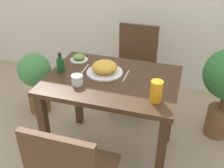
{
  "coord_description": "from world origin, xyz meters",
  "views": [
    {
      "loc": [
        0.5,
        -1.61,
        1.7
      ],
      "look_at": [
        0.0,
        0.0,
        0.7
      ],
      "focal_mm": 42.0,
      "sensor_mm": 36.0,
      "label": 1
    }
  ],
  "objects_px": {
    "food_plate": "(105,68)",
    "potted_plant_left": "(36,77)",
    "juice_glass": "(156,91)",
    "chair_far": "(135,65)",
    "drink_cup": "(77,80)",
    "side_plate": "(79,58)",
    "sauce_bottle": "(61,64)"
  },
  "relations": [
    {
      "from": "food_plate",
      "to": "sauce_bottle",
      "type": "height_order",
      "value": "sauce_bottle"
    },
    {
      "from": "juice_glass",
      "to": "potted_plant_left",
      "type": "distance_m",
      "value": 1.46
    },
    {
      "from": "juice_glass",
      "to": "potted_plant_left",
      "type": "bearing_deg",
      "value": 156.17
    },
    {
      "from": "food_plate",
      "to": "potted_plant_left",
      "type": "height_order",
      "value": "food_plate"
    },
    {
      "from": "chair_far",
      "to": "juice_glass",
      "type": "relative_size",
      "value": 6.15
    },
    {
      "from": "chair_far",
      "to": "potted_plant_left",
      "type": "distance_m",
      "value": 1.02
    },
    {
      "from": "food_plate",
      "to": "drink_cup",
      "type": "xyz_separation_m",
      "value": [
        -0.13,
        -0.22,
        -0.01
      ]
    },
    {
      "from": "chair_far",
      "to": "juice_glass",
      "type": "bearing_deg",
      "value": -70.44
    },
    {
      "from": "drink_cup",
      "to": "food_plate",
      "type": "bearing_deg",
      "value": 59.18
    },
    {
      "from": "side_plate",
      "to": "potted_plant_left",
      "type": "relative_size",
      "value": 0.22
    },
    {
      "from": "chair_far",
      "to": "sauce_bottle",
      "type": "height_order",
      "value": "sauce_bottle"
    },
    {
      "from": "chair_far",
      "to": "drink_cup",
      "type": "distance_m",
      "value": 0.99
    },
    {
      "from": "drink_cup",
      "to": "potted_plant_left",
      "type": "bearing_deg",
      "value": 143.8
    },
    {
      "from": "drink_cup",
      "to": "sauce_bottle",
      "type": "xyz_separation_m",
      "value": [
        -0.2,
        0.14,
        0.02
      ]
    },
    {
      "from": "chair_far",
      "to": "food_plate",
      "type": "relative_size",
      "value": 3.19
    },
    {
      "from": "drink_cup",
      "to": "potted_plant_left",
      "type": "relative_size",
      "value": 0.12
    },
    {
      "from": "food_plate",
      "to": "side_plate",
      "type": "relative_size",
      "value": 1.91
    },
    {
      "from": "side_plate",
      "to": "potted_plant_left",
      "type": "distance_m",
      "value": 0.7
    },
    {
      "from": "sauce_bottle",
      "to": "potted_plant_left",
      "type": "xyz_separation_m",
      "value": [
        -0.52,
        0.38,
        -0.4
      ]
    },
    {
      "from": "juice_glass",
      "to": "drink_cup",
      "type": "bearing_deg",
      "value": 175.87
    },
    {
      "from": "food_plate",
      "to": "juice_glass",
      "type": "bearing_deg",
      "value": -31.01
    },
    {
      "from": "drink_cup",
      "to": "potted_plant_left",
      "type": "xyz_separation_m",
      "value": [
        -0.71,
        0.52,
        -0.38
      ]
    },
    {
      "from": "juice_glass",
      "to": "chair_far",
      "type": "bearing_deg",
      "value": 109.56
    },
    {
      "from": "chair_far",
      "to": "sauce_bottle",
      "type": "relative_size",
      "value": 5.54
    },
    {
      "from": "sauce_bottle",
      "to": "juice_glass",
      "type": "bearing_deg",
      "value": -13.57
    },
    {
      "from": "juice_glass",
      "to": "sauce_bottle",
      "type": "relative_size",
      "value": 0.9
    },
    {
      "from": "juice_glass",
      "to": "sauce_bottle",
      "type": "distance_m",
      "value": 0.78
    },
    {
      "from": "chair_far",
      "to": "drink_cup",
      "type": "xyz_separation_m",
      "value": [
        -0.22,
        -0.92,
        0.29
      ]
    },
    {
      "from": "chair_far",
      "to": "food_plate",
      "type": "xyz_separation_m",
      "value": [
        -0.09,
        -0.7,
        0.29
      ]
    },
    {
      "from": "food_plate",
      "to": "potted_plant_left",
      "type": "xyz_separation_m",
      "value": [
        -0.84,
        0.3,
        -0.39
      ]
    },
    {
      "from": "food_plate",
      "to": "potted_plant_left",
      "type": "relative_size",
      "value": 0.42
    },
    {
      "from": "chair_far",
      "to": "side_plate",
      "type": "height_order",
      "value": "chair_far"
    }
  ]
}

